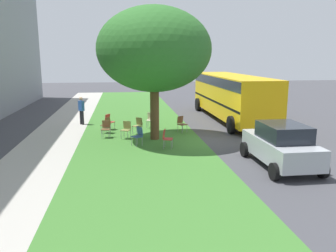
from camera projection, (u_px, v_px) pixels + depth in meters
name	position (u px, v px, depth m)	size (l,w,h in m)	color
ground	(207.00, 141.00, 16.69)	(80.00, 80.00, 0.00)	#424247
grass_verge	(142.00, 143.00, 16.25)	(48.00, 6.00, 0.01)	#3D752D
sidewalk_strip	(47.00, 146.00, 15.66)	(48.00, 2.80, 0.01)	#ADA89E
street_tree	(154.00, 50.00, 16.15)	(5.48, 5.48, 6.42)	brown
chair_0	(106.00, 128.00, 17.25)	(0.47, 0.47, 0.88)	brown
chair_1	(138.00, 135.00, 15.67)	(0.57, 0.58, 0.88)	#335184
chair_2	(126.00, 128.00, 17.04)	(0.56, 0.55, 0.88)	olive
chair_3	(151.00, 119.00, 19.68)	(0.53, 0.52, 0.88)	beige
chair_4	(166.00, 137.00, 15.19)	(0.52, 0.52, 0.88)	#B7332D
chair_5	(138.00, 124.00, 18.02)	(0.59, 0.59, 0.88)	olive
chair_6	(107.00, 124.00, 18.23)	(0.56, 0.56, 0.88)	brown
chair_7	(181.00, 123.00, 18.48)	(0.58, 0.57, 0.88)	brown
chair_8	(109.00, 121.00, 19.13)	(0.58, 0.58, 0.88)	#B7332D
parked_car	(281.00, 145.00, 12.62)	(3.70, 1.92, 1.65)	#ADB2B7
school_bus	(231.00, 93.00, 21.93)	(10.40, 2.80, 2.88)	yellow
pedestrian_0	(81.00, 109.00, 20.50)	(0.40, 0.39, 1.69)	black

